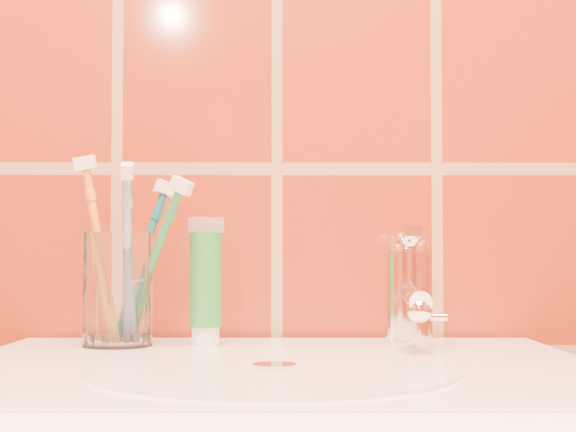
{
  "coord_description": "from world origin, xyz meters",
  "views": [
    {
      "loc": [
        0.01,
        0.2,
        0.95
      ],
      "look_at": [
        0.01,
        1.08,
        0.98
      ],
      "focal_mm": 55.0,
      "sensor_mm": 36.0,
      "label": 1
    }
  ],
  "objects": [
    {
      "name": "toothbrush_2",
      "position": [
        -0.13,
        1.09,
        0.93
      ],
      "size": [
        0.15,
        0.13,
        0.18
      ],
      "primitive_type": null,
      "rotation": [
        0.42,
        0.0,
        1.13
      ],
      "color": "#1F7741",
      "rests_on": "glass_tumbler"
    },
    {
      "name": "glass_tumbler",
      "position": [
        -0.16,
        1.1,
        0.91
      ],
      "size": [
        0.09,
        0.09,
        0.12
      ],
      "primitive_type": "cylinder",
      "rotation": [
        0.0,
        0.0,
        0.29
      ],
      "color": "white",
      "rests_on": "pedestal_sink"
    },
    {
      "name": "faucet",
      "position": [
        0.14,
        1.09,
        0.91
      ],
      "size": [
        0.05,
        0.11,
        0.12
      ],
      "color": "white",
      "rests_on": "pedestal_sink"
    },
    {
      "name": "toothbrush_3",
      "position": [
        -0.15,
        1.08,
        0.94
      ],
      "size": [
        0.05,
        0.13,
        0.2
      ],
      "primitive_type": null,
      "rotation": [
        0.31,
        0.0,
        0.16
      ],
      "color": "#7096C7",
      "rests_on": "glass_tumbler"
    },
    {
      "name": "toothbrush_0",
      "position": [
        -0.14,
        1.12,
        0.94
      ],
      "size": [
        0.13,
        0.11,
        0.18
      ],
      "primitive_type": null,
      "rotation": [
        0.33,
        0.0,
        2.06
      ],
      "color": "#0D596F",
      "rests_on": "glass_tumbler"
    },
    {
      "name": "toothpaste_tube",
      "position": [
        -0.07,
        1.1,
        0.91
      ],
      "size": [
        0.04,
        0.03,
        0.13
      ],
      "rotation": [
        0.0,
        0.0,
        0.22
      ],
      "color": "white",
      "rests_on": "pedestal_sink"
    },
    {
      "name": "toothbrush_1",
      "position": [
        -0.18,
        1.09,
        0.95
      ],
      "size": [
        0.06,
        0.06,
        0.2
      ],
      "primitive_type": null,
      "rotation": [
        0.18,
        0.0,
        -1.57
      ],
      "color": "orange",
      "rests_on": "glass_tumbler"
    }
  ]
}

